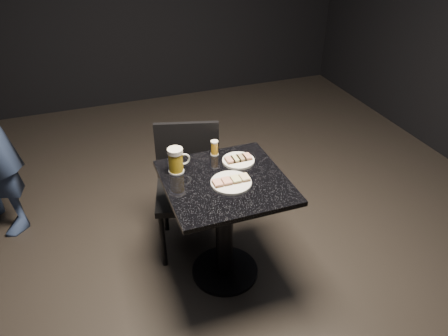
# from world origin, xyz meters

# --- Properties ---
(floor) EXTENTS (6.00, 6.00, 0.00)m
(floor) POSITION_xyz_m (0.00, 0.00, 0.00)
(floor) COLOR black
(floor) RESTS_ON ground
(plate_large) EXTENTS (0.24, 0.24, 0.01)m
(plate_large) POSITION_xyz_m (0.02, -0.05, 0.76)
(plate_large) COLOR white
(plate_large) RESTS_ON table
(plate_small) EXTENTS (0.20, 0.20, 0.01)m
(plate_small) POSITION_xyz_m (0.15, 0.16, 0.76)
(plate_small) COLOR white
(plate_small) RESTS_ON table
(table) EXTENTS (0.70, 0.70, 0.75)m
(table) POSITION_xyz_m (0.00, 0.00, 0.51)
(table) COLOR black
(table) RESTS_ON floor
(beer_mug) EXTENTS (0.14, 0.09, 0.16)m
(beer_mug) POSITION_xyz_m (-0.24, 0.18, 0.83)
(beer_mug) COLOR silver
(beer_mug) RESTS_ON table
(beer_tumbler) EXTENTS (0.05, 0.05, 0.10)m
(beer_tumbler) POSITION_xyz_m (0.04, 0.29, 0.80)
(beer_tumbler) COLOR silver
(beer_tumbler) RESTS_ON table
(chair) EXTENTS (0.53, 0.53, 0.89)m
(chair) POSITION_xyz_m (-0.12, 0.40, 0.50)
(chair) COLOR black
(chair) RESTS_ON floor
(canapes_on_plate_large) EXTENTS (0.21, 0.07, 0.02)m
(canapes_on_plate_large) POSITION_xyz_m (0.02, -0.05, 0.77)
(canapes_on_plate_large) COLOR #4C3521
(canapes_on_plate_large) RESTS_ON plate_large
(canapes_on_plate_small) EXTENTS (0.16, 0.07, 0.02)m
(canapes_on_plate_small) POSITION_xyz_m (0.15, 0.16, 0.77)
(canapes_on_plate_small) COLOR #4C3521
(canapes_on_plate_small) RESTS_ON plate_small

